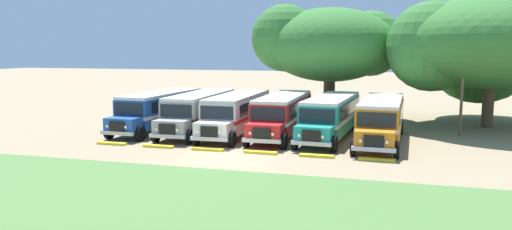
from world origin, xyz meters
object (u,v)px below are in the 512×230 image
object	(u,v)px
parked_bus_slot_2	(237,112)
parked_bus_slot_5	(381,118)
utility_pole	(462,83)
parked_bus_slot_3	(282,113)
parked_bus_slot_4	(331,115)
parked_bus_slot_0	(160,108)
broad_shade_tree	(330,44)
parked_bus_slot_1	(200,110)
secondary_tree	(488,45)

from	to	relation	value
parked_bus_slot_2	parked_bus_slot_5	xyz separation A→B (m)	(10.13, -0.43, 0.00)
parked_bus_slot_2	utility_pole	distance (m)	16.02
parked_bus_slot_3	parked_bus_slot_4	bearing A→B (deg)	89.14
parked_bus_slot_0	broad_shade_tree	world-z (taller)	broad_shade_tree
parked_bus_slot_1	utility_pole	world-z (taller)	utility_pole
secondary_tree	broad_shade_tree	bearing A→B (deg)	177.20
parked_bus_slot_4	broad_shade_tree	world-z (taller)	broad_shade_tree
parked_bus_slot_1	utility_pole	bearing A→B (deg)	98.75
utility_pole	parked_bus_slot_5	bearing A→B (deg)	-143.27
parked_bus_slot_3	utility_pole	size ratio (longest dim) A/B	1.56
parked_bus_slot_0	parked_bus_slot_3	xyz separation A→B (m)	(9.56, 0.03, 0.00)
parked_bus_slot_0	secondary_tree	bearing A→B (deg)	112.55
parked_bus_slot_2	parked_bus_slot_4	world-z (taller)	same
parked_bus_slot_3	utility_pole	distance (m)	12.78
parked_bus_slot_3	parked_bus_slot_4	world-z (taller)	same
parked_bus_slot_5	utility_pole	distance (m)	7.00
parked_bus_slot_0	utility_pole	distance (m)	22.09
parked_bus_slot_2	parked_bus_slot_3	size ratio (longest dim) A/B	1.00
parked_bus_slot_4	secondary_tree	bearing A→B (deg)	132.93
parked_bus_slot_2	secondary_tree	bearing A→B (deg)	116.54
parked_bus_slot_0	parked_bus_slot_5	xyz separation A→B (m)	(16.39, -0.69, 0.00)
parked_bus_slot_3	parked_bus_slot_2	bearing A→B (deg)	-85.34
parked_bus_slot_4	broad_shade_tree	bearing A→B (deg)	-167.75
parked_bus_slot_0	utility_pole	xyz separation A→B (m)	(21.73, 3.30, 2.14)
secondary_tree	utility_pole	distance (m)	6.80
parked_bus_slot_2	utility_pole	world-z (taller)	utility_pole
parked_bus_slot_0	parked_bus_slot_1	bearing A→B (deg)	89.90
parked_bus_slot_0	secondary_tree	xyz separation A→B (m)	(24.17, 9.06, 4.81)
parked_bus_slot_1	parked_bus_slot_5	xyz separation A→B (m)	(13.10, -0.57, 0.00)
parked_bus_slot_1	broad_shade_tree	bearing A→B (deg)	138.03
parked_bus_slot_0	parked_bus_slot_2	xyz separation A→B (m)	(6.26, -0.26, 0.00)
parked_bus_slot_3	secondary_tree	xyz separation A→B (m)	(14.61, 9.03, 4.81)
parked_bus_slot_4	broad_shade_tree	size ratio (longest dim) A/B	0.85
parked_bus_slot_5	utility_pole	xyz separation A→B (m)	(5.34, 3.99, 2.14)
parked_bus_slot_0	parked_bus_slot_1	distance (m)	3.29
parked_bus_slot_5	secondary_tree	xyz separation A→B (m)	(7.78, 9.75, 4.81)
parked_bus_slot_1	parked_bus_slot_5	size ratio (longest dim) A/B	1.00
utility_pole	parked_bus_slot_3	bearing A→B (deg)	-164.97
parked_bus_slot_1	parked_bus_slot_5	world-z (taller)	same
parked_bus_slot_0	parked_bus_slot_3	size ratio (longest dim) A/B	1.00
parked_bus_slot_2	broad_shade_tree	world-z (taller)	broad_shade_tree
parked_bus_slot_2	secondary_tree	distance (m)	20.76
parked_bus_slot_1	secondary_tree	bearing A→B (deg)	111.98
parked_bus_slot_2	parked_bus_slot_4	bearing A→B (deg)	91.29
parked_bus_slot_0	broad_shade_tree	bearing A→B (deg)	131.90
broad_shade_tree	parked_bus_slot_4	bearing A→B (deg)	-81.67
broad_shade_tree	secondary_tree	size ratio (longest dim) A/B	0.76
parked_bus_slot_4	parked_bus_slot_0	bearing A→B (deg)	-86.06
parked_bus_slot_0	broad_shade_tree	distance (m)	15.87
broad_shade_tree	utility_pole	bearing A→B (deg)	-32.13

